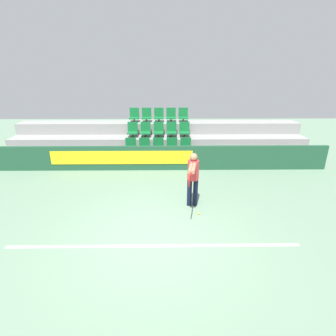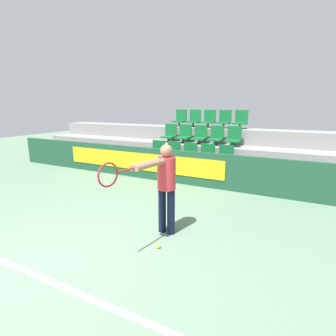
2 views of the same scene
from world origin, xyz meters
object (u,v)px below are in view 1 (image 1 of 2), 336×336
at_px(tennis_ball, 199,213).
at_px(stadium_chair_3, 172,147).
at_px(stadium_chair_0, 131,147).
at_px(tennis_player, 193,175).
at_px(stadium_chair_8, 172,130).
at_px(stadium_chair_6, 146,130).
at_px(stadium_chair_1, 144,147).
at_px(stadium_chair_10, 134,116).
at_px(stadium_chair_11, 147,116).
at_px(stadium_chair_9, 184,130).
at_px(stadium_chair_13, 171,116).
at_px(stadium_chair_12, 159,116).
at_px(stadium_chair_14, 183,116).
at_px(stadium_chair_5, 133,130).
at_px(stadium_chair_7, 159,130).
at_px(stadium_chair_2, 158,147).
at_px(stadium_chair_4, 186,147).

bearing_deg(tennis_ball, stadium_chair_3, 98.64).
distance_m(stadium_chair_0, tennis_player, 4.06).
bearing_deg(stadium_chair_8, stadium_chair_6, 180.00).
distance_m(stadium_chair_1, stadium_chair_10, 2.04).
bearing_deg(stadium_chair_11, stadium_chair_9, -28.06).
height_order(stadium_chair_1, stadium_chair_13, stadium_chair_13).
relative_size(stadium_chair_6, stadium_chair_8, 1.00).
bearing_deg(stadium_chair_12, stadium_chair_3, -72.63).
distance_m(stadium_chair_3, stadium_chair_6, 1.46).
relative_size(stadium_chair_0, stadium_chair_14, 1.00).
xyz_separation_m(stadium_chair_3, tennis_ball, (0.60, -3.92, -0.69)).
relative_size(stadium_chair_5, stadium_chair_6, 1.00).
bearing_deg(stadium_chair_1, tennis_ball, -66.82).
relative_size(stadium_chair_7, stadium_chair_10, 1.00).
distance_m(stadium_chair_5, stadium_chair_13, 1.90).
xyz_separation_m(stadium_chair_5, stadium_chair_11, (0.54, 0.87, 0.46)).
relative_size(stadium_chair_8, tennis_ball, 8.97).
bearing_deg(stadium_chair_10, tennis_ball, -68.55).
bearing_deg(stadium_chair_9, tennis_player, -91.11).
height_order(stadium_chair_0, tennis_player, tennis_player).
bearing_deg(stadium_chair_1, stadium_chair_14, 46.83).
relative_size(stadium_chair_2, stadium_chair_3, 1.00).
bearing_deg(stadium_chair_4, tennis_ball, -89.20).
bearing_deg(stadium_chair_0, stadium_chair_10, 90.00).
relative_size(stadium_chair_12, tennis_player, 0.39).
distance_m(stadium_chair_7, stadium_chair_8, 0.54).
distance_m(stadium_chair_8, stadium_chair_12, 1.12).
distance_m(stadium_chair_9, stadium_chair_14, 0.98).
bearing_deg(stadium_chair_0, stadium_chair_8, 28.06).
bearing_deg(stadium_chair_2, stadium_chair_1, 180.00).
height_order(stadium_chair_4, stadium_chair_6, stadium_chair_6).
bearing_deg(stadium_chair_3, tennis_player, -82.51).
bearing_deg(stadium_chair_8, stadium_chair_11, 141.36).
relative_size(stadium_chair_1, stadium_chair_9, 1.00).
bearing_deg(stadium_chair_4, stadium_chair_14, 90.00).
height_order(stadium_chair_1, stadium_chair_9, stadium_chair_9).
relative_size(stadium_chair_1, stadium_chair_12, 1.00).
relative_size(stadium_chair_1, tennis_ball, 8.97).
bearing_deg(stadium_chair_11, stadium_chair_5, -122.02).
bearing_deg(stadium_chair_11, tennis_ball, -73.46).
xyz_separation_m(stadium_chair_1, stadium_chair_14, (1.62, 1.73, 0.92)).
bearing_deg(stadium_chair_3, stadium_chair_9, 57.98).
distance_m(stadium_chair_6, stadium_chair_10, 1.12).
bearing_deg(stadium_chair_6, stadium_chair_4, -28.06).
relative_size(stadium_chair_3, stadium_chair_4, 1.00).
bearing_deg(stadium_chair_9, stadium_chair_3, -122.02).
bearing_deg(stadium_chair_5, stadium_chair_10, 90.00).
xyz_separation_m(stadium_chair_7, stadium_chair_14, (1.08, 0.87, 0.46)).
relative_size(stadium_chair_9, tennis_player, 0.39).
bearing_deg(stadium_chair_13, tennis_ball, -83.98).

